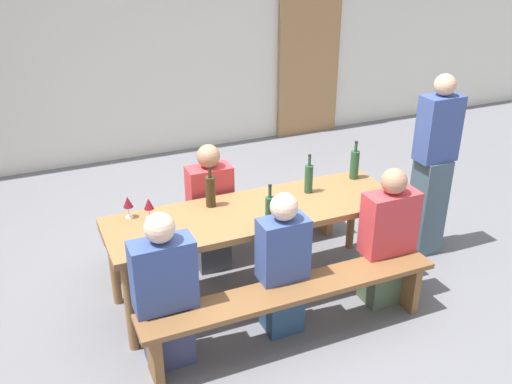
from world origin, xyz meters
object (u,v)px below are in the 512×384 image
at_px(wine_bottle_1, 210,191).
at_px(seated_guest_far_0, 210,211).
at_px(bench_far, 227,217).
at_px(wine_bottle_0, 309,178).
at_px(seated_guest_near_1, 283,267).
at_px(wine_glass_0, 149,204).
at_px(standing_host, 433,170).
at_px(seated_guest_near_2, 387,241).
at_px(wine_bottle_3, 270,210).
at_px(wine_bottle_2, 355,164).
at_px(wooden_door, 309,59).
at_px(bench_near, 293,298).
at_px(wine_glass_1, 128,203).
at_px(tasting_table, 256,219).
at_px(seated_guest_near_0, 165,295).

relative_size(wine_bottle_1, seated_guest_far_0, 0.29).
xyz_separation_m(bench_far, wine_bottle_0, (0.51, -0.54, 0.51)).
relative_size(wine_bottle_1, seated_guest_near_1, 0.30).
height_order(wine_glass_0, seated_guest_far_0, seated_guest_far_0).
relative_size(wine_bottle_0, standing_host, 0.20).
height_order(bench_far, seated_guest_near_2, seated_guest_near_2).
bearing_deg(wine_bottle_3, wine_glass_0, 150.75).
bearing_deg(seated_guest_near_2, seated_guest_far_0, 47.10).
relative_size(wine_bottle_2, wine_bottle_3, 1.06).
bearing_deg(wooden_door, seated_guest_near_1, -120.37).
height_order(wine_bottle_0, wine_glass_0, wine_bottle_0).
height_order(bench_near, wine_bottle_0, wine_bottle_0).
distance_m(wine_glass_0, wine_glass_1, 0.16).
bearing_deg(tasting_table, wine_bottle_2, 11.65).
height_order(wooden_door, seated_guest_far_0, wooden_door).
relative_size(wine_glass_0, seated_guest_near_1, 0.15).
distance_m(wine_glass_1, seated_guest_near_1, 1.23).
height_order(wooden_door, tasting_table, wooden_door).
distance_m(wine_bottle_2, seated_guest_near_2, 0.80).
bearing_deg(seated_guest_far_0, bench_far, 126.64).
height_order(wine_bottle_3, seated_guest_near_0, seated_guest_near_0).
relative_size(wine_bottle_0, seated_guest_near_0, 0.29).
distance_m(tasting_table, seated_guest_near_1, 0.52).
relative_size(wine_bottle_3, seated_guest_far_0, 0.28).
height_order(wooden_door, wine_glass_1, wooden_door).
distance_m(wine_bottle_3, wine_glass_1, 1.05).
bearing_deg(tasting_table, standing_host, -0.44).
bearing_deg(wine_glass_0, seated_guest_near_0, -97.17).
height_order(bench_near, wine_glass_0, wine_glass_0).
distance_m(seated_guest_near_2, standing_host, 0.96).
bearing_deg(seated_guest_near_1, bench_near, -175.70).
distance_m(bench_near, bench_far, 1.30).
relative_size(bench_far, wine_glass_1, 12.81).
height_order(seated_guest_near_1, seated_guest_far_0, seated_guest_far_0).
distance_m(bench_near, wine_bottle_3, 0.65).
height_order(tasting_table, wine_bottle_0, wine_bottle_0).
xyz_separation_m(wine_bottle_1, wine_bottle_3, (0.30, -0.45, -0.01)).
xyz_separation_m(wine_bottle_1, seated_guest_near_2, (1.17, -0.70, -0.34)).
xyz_separation_m(wooden_door, wine_bottle_3, (-2.19, -3.51, -0.18)).
height_order(seated_guest_near_1, standing_host, standing_host).
bearing_deg(wine_bottle_0, seated_guest_near_0, -155.90).
distance_m(seated_guest_near_1, seated_guest_far_0, 1.02).
bearing_deg(seated_guest_near_2, wine_glass_0, 67.41).
bearing_deg(standing_host, wine_glass_0, -4.70).
distance_m(wine_bottle_1, seated_guest_near_2, 1.41).
bearing_deg(wine_glass_1, tasting_table, -15.78).
height_order(wine_glass_1, seated_guest_near_0, seated_guest_near_0).
bearing_deg(wine_glass_0, bench_far, 30.72).
distance_m(wine_bottle_0, seated_guest_near_1, 0.88).
xyz_separation_m(bench_far, seated_guest_near_1, (-0.01, -1.15, 0.17)).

